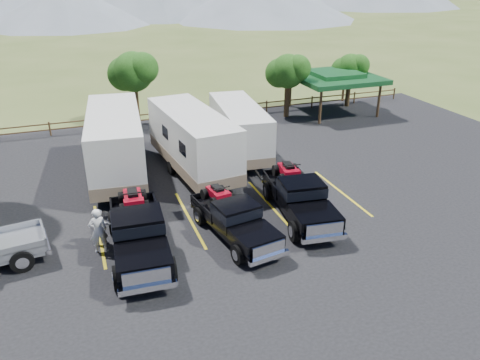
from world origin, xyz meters
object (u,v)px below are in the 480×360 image
object	(u,v)px
rig_left	(138,231)
person_a	(98,231)
rig_right	(299,196)
pavilion	(335,77)
trailer_right	(239,130)
trailer_center	(193,142)
person_b	(101,228)
trailer_left	(116,144)
rig_center	(234,218)

from	to	relation	value
rig_left	person_a	distance (m)	1.61
rig_right	person_a	size ratio (longest dim) A/B	3.25
pavilion	rig_right	distance (m)	17.69
rig_left	trailer_right	size ratio (longest dim) A/B	0.72
trailer_center	person_b	world-z (taller)	trailer_center
pavilion	rig_left	xyz separation A→B (m)	(-17.57, -15.01, -1.73)
rig_left	trailer_center	distance (m)	8.23
person_b	rig_right	bearing A→B (deg)	-22.11
rig_right	trailer_left	bearing A→B (deg)	141.95
rig_left	rig_center	world-z (taller)	rig_left
pavilion	trailer_left	bearing A→B (deg)	-157.83
trailer_left	trailer_center	bearing A→B (deg)	-6.12
rig_left	person_a	world-z (taller)	rig_left
rig_right	person_a	distance (m)	8.90
person_a	trailer_center	bearing A→B (deg)	-137.30
rig_center	person_b	size ratio (longest dim) A/B	3.50
rig_left	trailer_center	bearing A→B (deg)	63.26
rig_left	rig_right	world-z (taller)	rig_left
person_a	person_b	bearing A→B (deg)	-114.35
pavilion	person_b	distance (m)	23.55
rig_left	trailer_right	bearing A→B (deg)	53.10
trailer_center	person_b	size ratio (longest dim) A/B	6.15
rig_left	pavilion	bearing A→B (deg)	44.15
trailer_left	trailer_right	bearing A→B (deg)	12.00
trailer_right	person_b	world-z (taller)	trailer_right
trailer_left	person_a	world-z (taller)	trailer_left
pavilion	rig_center	xyz separation A→B (m)	(-13.58, -15.11, -1.86)
pavilion	person_b	world-z (taller)	pavilion
rig_left	person_a	xyz separation A→B (m)	(-1.48, 0.63, -0.05)
pavilion	trailer_right	size ratio (longest dim) A/B	0.69
rig_left	person_b	xyz separation A→B (m)	(-1.33, 1.09, -0.20)
rig_right	trailer_right	xyz separation A→B (m)	(0.03, 8.07, 0.64)
trailer_right	rig_center	bearing A→B (deg)	-105.44
rig_left	trailer_left	size ratio (longest dim) A/B	0.62
rig_center	trailer_left	size ratio (longest dim) A/B	0.55
rig_left	rig_right	xyz separation A→B (m)	(7.41, 0.64, -0.03)
pavilion	rig_right	xyz separation A→B (m)	(-10.15, -14.38, -1.77)
trailer_right	person_b	bearing A→B (deg)	-133.03
pavilion	person_a	xyz separation A→B (m)	(-19.05, -14.38, -1.78)
trailer_center	trailer_right	distance (m)	3.69
rig_center	rig_left	bearing A→B (deg)	169.35
rig_left	rig_right	bearing A→B (deg)	8.54
trailer_left	person_a	distance (m)	7.52
rig_right	person_a	bearing A→B (deg)	-173.01
rig_right	person_a	world-z (taller)	rig_right
pavilion	trailer_right	bearing A→B (deg)	-148.07
trailer_right	person_a	size ratio (longest dim) A/B	4.62
rig_center	rig_right	xyz separation A→B (m)	(3.43, 0.73, 0.10)
pavilion	rig_right	bearing A→B (deg)	-125.23
pavilion	trailer_right	xyz separation A→B (m)	(-10.12, -6.31, -1.13)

